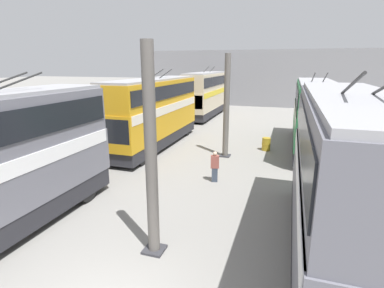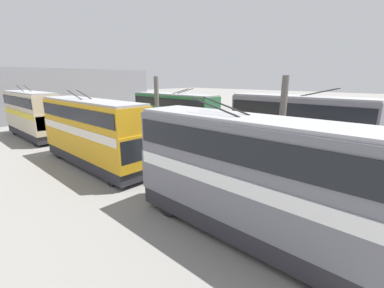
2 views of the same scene
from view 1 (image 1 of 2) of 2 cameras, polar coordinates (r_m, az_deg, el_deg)
name	(u,v)px [view 1 (image 1 of 2)]	position (r m, az deg, el deg)	size (l,w,h in m)	color
depot_back_wall	(264,79)	(43.98, 13.51, 12.00)	(0.50, 36.00, 7.82)	gray
support_column_near	(151,159)	(9.00, -7.80, -2.79)	(0.66, 0.66, 6.51)	#605B56
support_column_far	(226,109)	(19.16, 6.58, 6.67)	(0.66, 0.66, 6.51)	#605B56
bus_left_near	(345,173)	(9.46, 27.11, -4.92)	(10.28, 2.54, 5.74)	black
bus_left_far	(314,111)	(22.59, 22.23, 5.85)	(10.98, 2.54, 5.38)	black
bus_right_mid	(154,109)	(21.72, -7.23, 6.71)	(11.28, 2.54, 5.52)	black
bus_right_far	(206,92)	(34.52, 2.64, 9.91)	(10.55, 2.54, 5.61)	black
person_aisle_midway	(215,166)	(15.32, 4.36, -4.19)	(0.34, 0.47, 1.61)	#384251
oil_drum	(266,144)	(21.57, 13.94, -0.02)	(0.61, 0.61, 0.90)	#B28E23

